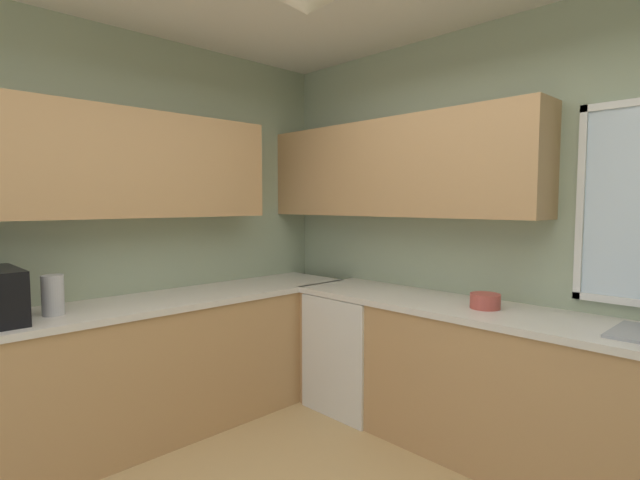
% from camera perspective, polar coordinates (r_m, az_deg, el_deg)
% --- Properties ---
extents(room_shell, '(4.10, 3.71, 2.79)m').
position_cam_1_polar(room_shell, '(2.44, 1.55, 10.68)').
color(room_shell, '#9EAD8E').
rests_on(room_shell, ground_plane).
extents(counter_run_left, '(0.65, 3.32, 0.91)m').
position_cam_1_polar(counter_run_left, '(3.43, -21.46, -14.44)').
color(counter_run_left, tan).
rests_on(counter_run_left, ground_plane).
extents(counter_run_back, '(3.19, 0.65, 0.91)m').
position_cam_1_polar(counter_run_back, '(3.13, 22.78, -16.33)').
color(counter_run_back, tan).
rests_on(counter_run_back, ground_plane).
extents(dishwasher, '(0.60, 0.60, 0.86)m').
position_cam_1_polar(dishwasher, '(3.74, 4.52, -12.95)').
color(dishwasher, white).
rests_on(dishwasher, ground_plane).
extents(kettle, '(0.12, 0.12, 0.23)m').
position_cam_1_polar(kettle, '(3.14, -29.24, -5.75)').
color(kettle, '#B7B7BC').
rests_on(kettle, counter_run_left).
extents(bowl, '(0.18, 0.18, 0.09)m').
position_cam_1_polar(bowl, '(3.09, 19.08, -6.89)').
color(bowl, '#B74C42').
rests_on(bowl, counter_run_back).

